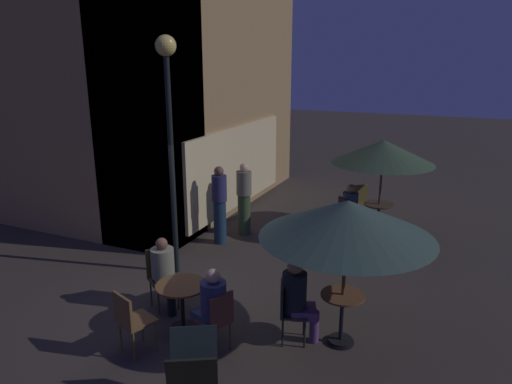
{
  "coord_description": "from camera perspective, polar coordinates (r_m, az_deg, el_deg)",
  "views": [
    {
      "loc": [
        -6.02,
        -4.09,
        4.0
      ],
      "look_at": [
        2.1,
        -0.46,
        1.45
      ],
      "focal_mm": 32.87,
      "sensor_mm": 36.0,
      "label": 1
    }
  ],
  "objects": [
    {
      "name": "ground_plane",
      "position": [
        8.31,
        -9.08,
        -13.02
      ],
      "size": [
        60.0,
        60.0,
        0.0
      ],
      "primitive_type": "plane",
      "color": "#3B342C"
    },
    {
      "name": "patron_seated_2",
      "position": [
        7.83,
        -11.12,
        -9.25
      ],
      "size": [
        0.52,
        0.56,
        1.23
      ],
      "rotation": [
        0.0,
        0.0,
        -2.16
      ],
      "color": "black",
      "rests_on": "ground"
    },
    {
      "name": "patron_standing_4",
      "position": [
        10.89,
        -1.46,
        -0.84
      ],
      "size": [
        0.35,
        0.35,
        1.69
      ],
      "rotation": [
        0.0,
        0.0,
        0.67
      ],
      "color": "#344B2B",
      "rests_on": "ground"
    },
    {
      "name": "street_lamp_near_corner",
      "position": [
        8.51,
        -10.59,
        10.4
      ],
      "size": [
        0.36,
        0.36,
        4.39
      ],
      "color": "black",
      "rests_on": "ground"
    },
    {
      "name": "patio_umbrella_0",
      "position": [
        6.45,
        11.03,
        -3.29
      ],
      "size": [
        2.41,
        2.41,
        2.17
      ],
      "color": "black",
      "rests_on": "ground"
    },
    {
      "name": "patron_standing_5",
      "position": [
        10.34,
        -4.45,
        -1.56
      ],
      "size": [
        0.33,
        0.33,
        1.76
      ],
      "rotation": [
        0.0,
        0.0,
        0.86
      ],
      "color": "#1B3148",
      "rests_on": "ground"
    },
    {
      "name": "cafe_table_2",
      "position": [
        7.31,
        -9.0,
        -12.35
      ],
      "size": [
        0.78,
        0.78,
        0.74
      ],
      "color": "black",
      "rests_on": "ground"
    },
    {
      "name": "cafe_chair_3",
      "position": [
        8.0,
        -11.47,
        -9.51
      ],
      "size": [
        0.59,
        0.59,
        1.0
      ],
      "rotation": [
        0.0,
        0.0,
        -2.16
      ],
      "color": "#4D3C1E",
      "rests_on": "ground"
    },
    {
      "name": "cafe_chair_4",
      "position": [
        6.9,
        -15.04,
        -14.53
      ],
      "size": [
        0.56,
        0.56,
        0.93
      ],
      "rotation": [
        0.0,
        0.0,
        -0.36
      ],
      "color": "brown",
      "rests_on": "ground"
    },
    {
      "name": "cafe_chair_0",
      "position": [
        6.96,
        3.9,
        -13.78
      ],
      "size": [
        0.5,
        0.5,
        0.92
      ],
      "rotation": [
        0.0,
        0.0,
        -1.21
      ],
      "color": "black",
      "rests_on": "ground"
    },
    {
      "name": "cafe_building",
      "position": [
        12.25,
        -12.48,
        17.23
      ],
      "size": [
        7.4,
        6.14,
        8.7
      ],
      "color": "#A27F50",
      "rests_on": "ground"
    },
    {
      "name": "patron_seated_3",
      "position": [
        6.74,
        -5.45,
        -13.35
      ],
      "size": [
        0.47,
        0.55,
        1.24
      ],
      "rotation": [
        0.0,
        0.0,
        1.2
      ],
      "color": "#29304A",
      "rests_on": "ground"
    },
    {
      "name": "patron_seated_1",
      "position": [
        10.88,
        11.58,
        -1.89
      ],
      "size": [
        0.52,
        0.53,
        1.28
      ],
      "rotation": [
        0.0,
        0.0,
        -0.8
      ],
      "color": "#561C1B",
      "rests_on": "ground"
    },
    {
      "name": "patron_seated_0",
      "position": [
        6.87,
        5.09,
        -12.49
      ],
      "size": [
        0.46,
        0.54,
        1.3
      ],
      "rotation": [
        0.0,
        0.0,
        -1.21
      ],
      "color": "#58386D",
      "rests_on": "ground"
    },
    {
      "name": "patio_umbrella_1",
      "position": [
        10.96,
        15.2,
        4.72
      ],
      "size": [
        2.31,
        2.31,
        2.23
      ],
      "color": "black",
      "rests_on": "ground"
    },
    {
      "name": "cafe_chair_1",
      "position": [
        11.94,
        12.75,
        -1.02
      ],
      "size": [
        0.57,
        0.57,
        0.97
      ],
      "rotation": [
        0.0,
        0.0,
        -2.42
      ],
      "color": "brown",
      "rests_on": "ground"
    },
    {
      "name": "cafe_table_1",
      "position": [
        11.32,
        14.68,
        -2.4
      ],
      "size": [
        0.71,
        0.71,
        0.74
      ],
      "color": "black",
      "rests_on": "ground"
    },
    {
      "name": "menu_sandwich_board",
      "position": [
        5.77,
        -7.61,
        -21.6
      ],
      "size": [
        0.85,
        0.8,
        0.97
      ],
      "rotation": [
        0.0,
        0.0,
        0.51
      ],
      "color": "black",
      "rests_on": "ground"
    },
    {
      "name": "cafe_table_0",
      "position": [
        7.02,
        10.42,
        -13.99
      ],
      "size": [
        0.63,
        0.63,
        0.78
      ],
      "color": "black",
      "rests_on": "ground"
    },
    {
      "name": "cafe_chair_5",
      "position": [
        6.73,
        -4.65,
        -14.91
      ],
      "size": [
        0.51,
        0.51,
        0.93
      ],
      "rotation": [
        0.0,
        0.0,
        1.2
      ],
      "color": "brown",
      "rests_on": "ground"
    },
    {
      "name": "cafe_chair_2",
      "position": [
        10.85,
        10.89,
        -2.73
      ],
      "size": [
        0.56,
        0.56,
        0.97
      ],
      "rotation": [
        0.0,
        0.0,
        -0.8
      ],
      "color": "black",
      "rests_on": "ground"
    }
  ]
}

